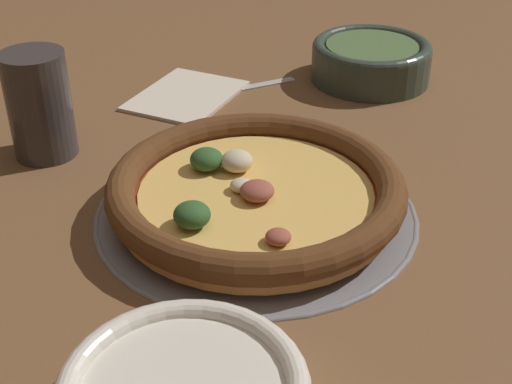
{
  "coord_description": "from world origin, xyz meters",
  "views": [
    {
      "loc": [
        -0.54,
        0.04,
        0.36
      ],
      "look_at": [
        0.0,
        0.0,
        0.02
      ],
      "focal_mm": 50.0,
      "sensor_mm": 36.0,
      "label": 1
    }
  ],
  "objects": [
    {
      "name": "fork",
      "position": [
        0.27,
        0.03,
        0.0
      ],
      "size": [
        0.08,
        0.18,
        0.0
      ],
      "rotation": [
        0.0,
        0.0,
        8.22
      ],
      "color": "#B7B7BC",
      "rests_on": "ground_plane"
    },
    {
      "name": "napkin",
      "position": [
        0.26,
        0.07,
        0.0
      ],
      "size": [
        0.17,
        0.16,
        0.01
      ],
      "rotation": [
        0.0,
        0.0,
        -0.51
      ],
      "color": "beige",
      "rests_on": "ground_plane"
    },
    {
      "name": "pizza_tray",
      "position": [
        0.0,
        0.0,
        0.0
      ],
      "size": [
        0.29,
        0.29,
        0.01
      ],
      "color": "gray",
      "rests_on": "ground_plane"
    },
    {
      "name": "drinking_cup",
      "position": [
        0.13,
        0.21,
        0.05
      ],
      "size": [
        0.06,
        0.06,
        0.11
      ],
      "color": "#383333",
      "rests_on": "ground_plane"
    },
    {
      "name": "pizza",
      "position": [
        -0.0,
        0.0,
        0.02
      ],
      "size": [
        0.27,
        0.27,
        0.04
      ],
      "color": "#BC7F42",
      "rests_on": "pizza_tray"
    },
    {
      "name": "ground_plane",
      "position": [
        0.0,
        0.0,
        0.0
      ],
      "size": [
        3.0,
        3.0,
        0.0
      ],
      "primitive_type": "plane",
      "color": "brown"
    },
    {
      "name": "bowl_far",
      "position": [
        0.3,
        -0.17,
        0.03
      ],
      "size": [
        0.15,
        0.15,
        0.05
      ],
      "color": "#334238",
      "rests_on": "ground_plane"
    }
  ]
}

